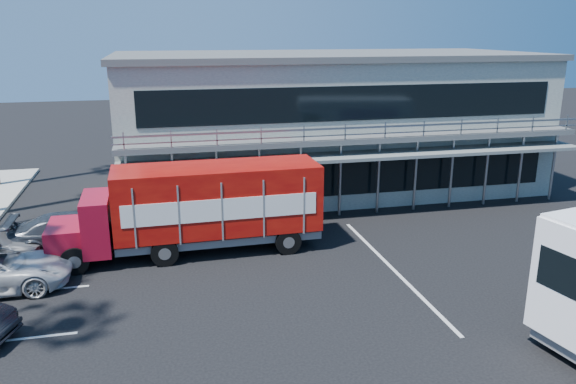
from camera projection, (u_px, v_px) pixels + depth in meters
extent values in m
plane|color=black|center=(371.00, 313.00, 17.44)|extent=(120.00, 120.00, 0.00)
cube|color=gray|center=(325.00, 123.00, 31.16)|extent=(22.00, 10.00, 7.00)
cube|color=#515454|center=(327.00, 55.00, 30.15)|extent=(22.40, 10.40, 0.30)
cube|color=#515454|center=(361.00, 139.00, 25.89)|extent=(22.00, 1.20, 0.25)
cube|color=gray|center=(365.00, 131.00, 25.24)|extent=(22.00, 0.08, 0.90)
cube|color=slate|center=(362.00, 156.00, 25.81)|extent=(22.00, 1.80, 0.15)
cube|color=black|center=(355.00, 178.00, 26.99)|extent=(20.00, 0.06, 1.60)
cube|color=black|center=(358.00, 103.00, 25.99)|extent=(20.00, 0.06, 1.60)
cube|color=maroon|center=(68.00, 239.00, 20.85)|extent=(1.42, 2.24, 1.18)
cube|color=maroon|center=(97.00, 223.00, 20.96)|extent=(1.03, 2.48, 2.07)
cube|color=black|center=(96.00, 208.00, 20.79)|extent=(0.09, 2.09, 0.69)
cube|color=#B6150B|center=(218.00, 198.00, 21.85)|extent=(7.92, 2.60, 2.56)
cube|color=slate|center=(219.00, 235.00, 22.27)|extent=(7.91, 2.23, 0.30)
cube|color=white|center=(222.00, 210.00, 20.72)|extent=(7.24, 0.16, 0.84)
cube|color=white|center=(214.00, 192.00, 23.03)|extent=(7.24, 0.16, 0.84)
cylinder|color=black|center=(75.00, 261.00, 20.05)|extent=(1.03, 0.30, 1.02)
cylinder|color=black|center=(81.00, 240.00, 22.06)|extent=(1.03, 0.30, 1.02)
cylinder|color=black|center=(165.00, 253.00, 20.79)|extent=(1.03, 0.30, 1.02)
cylinder|color=black|center=(162.00, 233.00, 22.80)|extent=(1.03, 0.30, 1.02)
cylinder|color=black|center=(288.00, 241.00, 21.90)|extent=(1.03, 0.30, 1.02)
cylinder|color=black|center=(276.00, 224.00, 23.92)|extent=(1.03, 0.30, 1.02)
cube|color=black|center=(575.00, 279.00, 13.87)|extent=(0.49, 2.17, 1.06)
cylinder|color=black|center=(557.00, 320.00, 15.89)|extent=(1.11, 0.48, 1.08)
imported|color=#2D333C|center=(77.00, 232.00, 22.26)|extent=(5.14, 2.15, 1.48)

